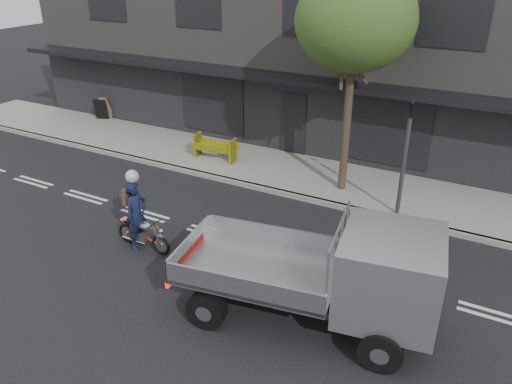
% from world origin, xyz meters
% --- Properties ---
extents(ground, '(80.00, 80.00, 0.00)m').
position_xyz_m(ground, '(0.00, 0.00, 0.00)').
color(ground, black).
rests_on(ground, ground).
extents(sidewalk, '(32.00, 3.20, 0.15)m').
position_xyz_m(sidewalk, '(0.00, 4.70, 0.07)').
color(sidewalk, gray).
rests_on(sidewalk, ground).
extents(kerb, '(32.00, 0.20, 0.15)m').
position_xyz_m(kerb, '(0.00, 3.10, 0.07)').
color(kerb, gray).
rests_on(kerb, ground).
extents(building_main, '(26.00, 10.00, 8.00)m').
position_xyz_m(building_main, '(0.00, 11.30, 4.00)').
color(building_main, slate).
rests_on(building_main, ground).
extents(street_tree, '(3.40, 3.40, 6.74)m').
position_xyz_m(street_tree, '(2.20, 4.20, 5.28)').
color(street_tree, '#382B21').
rests_on(street_tree, ground).
extents(traffic_light_pole, '(0.12, 0.12, 3.50)m').
position_xyz_m(traffic_light_pole, '(4.20, 3.35, 1.65)').
color(traffic_light_pole, '#2D2D30').
rests_on(traffic_light_pole, ground).
extents(motorcycle, '(1.72, 0.50, 0.89)m').
position_xyz_m(motorcycle, '(-1.20, -1.45, 0.45)').
color(motorcycle, black).
rests_on(motorcycle, ground).
extents(rider, '(0.48, 0.70, 1.87)m').
position_xyz_m(rider, '(-1.35, -1.45, 0.94)').
color(rider, '#131836').
rests_on(rider, ground).
extents(flatbed_ute, '(5.45, 2.85, 2.41)m').
position_xyz_m(flatbed_ute, '(4.70, -1.82, 1.37)').
color(flatbed_ute, black).
rests_on(flatbed_ute, ground).
extents(construction_barrier, '(1.67, 0.82, 0.90)m').
position_xyz_m(construction_barrier, '(-2.72, 4.14, 0.60)').
color(construction_barrier, '#FEF50D').
rests_on(construction_barrier, sidewalk).
extents(sandwich_board, '(0.69, 0.57, 0.93)m').
position_xyz_m(sandwich_board, '(-9.76, 5.92, 0.61)').
color(sandwich_board, black).
rests_on(sandwich_board, sidewalk).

